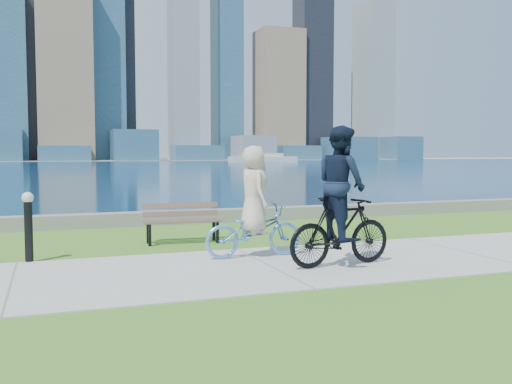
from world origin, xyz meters
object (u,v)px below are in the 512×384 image
Objects in this scene: cyclist_man at (341,208)px; park_bench at (182,219)px; bollard_lamp at (28,222)px; cyclist_woman at (254,216)px.

park_bench is at bearing 23.75° from cyclist_man.
bollard_lamp is at bearing -153.89° from park_bench.
cyclist_woman is at bearing -65.31° from park_bench.
bollard_lamp is 0.53× the size of cyclist_man.
bollard_lamp reaches higher than park_bench.
cyclist_woman is 1.68m from cyclist_man.
cyclist_woman is at bearing -13.81° from bollard_lamp.
cyclist_woman is (3.82, -0.94, 0.06)m from bollard_lamp.
cyclist_man is (1.93, -3.43, 0.49)m from park_bench.
bollard_lamp is at bearing 60.35° from cyclist_man.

